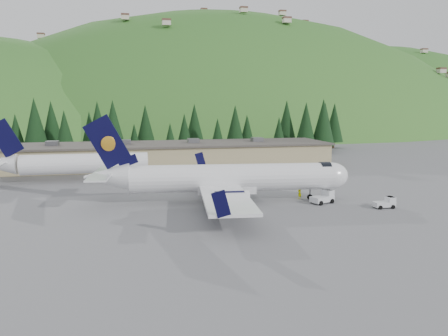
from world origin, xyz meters
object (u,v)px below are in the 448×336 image
baggage_tug_a (324,197)px  baggage_tug_b (386,203)px  airliner (225,179)px  ramp_worker (300,193)px  terminal_building (171,154)px  second_airliner (69,163)px

baggage_tug_a → baggage_tug_b: baggage_tug_a is taller
airliner → baggage_tug_a: (13.40, -3.65, -2.53)m
airliner → ramp_worker: (11.09, -0.43, -2.40)m
terminal_building → ramp_worker: size_ratio=37.89×
second_airliner → baggage_tug_b: second_airliner is taller
baggage_tug_b → terminal_building: 52.07m
baggage_tug_a → ramp_worker: 3.96m
baggage_tug_a → airliner: bearing=142.6°
baggage_tug_b → ramp_worker: (-9.19, 7.75, 0.26)m
second_airliner → baggage_tug_a: bearing=-34.4°
second_airliner → ramp_worker: size_ratio=14.68×
second_airliner → ramp_worker: second_airliner is taller
airliner → terminal_building: airliner is taller
second_airliner → baggage_tug_b: (44.11, -30.07, -2.65)m
baggage_tug_b → ramp_worker: ramp_worker is taller
airliner → terminal_building: size_ratio=0.53×
airliner → baggage_tug_b: 22.03m
airliner → second_airliner: airliner is taller
baggage_tug_b → airliner: bearing=158.4°
second_airliner → terminal_building: size_ratio=0.39×
baggage_tug_b → ramp_worker: size_ratio=1.51×
baggage_tug_b → second_airliner: bearing=146.1°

